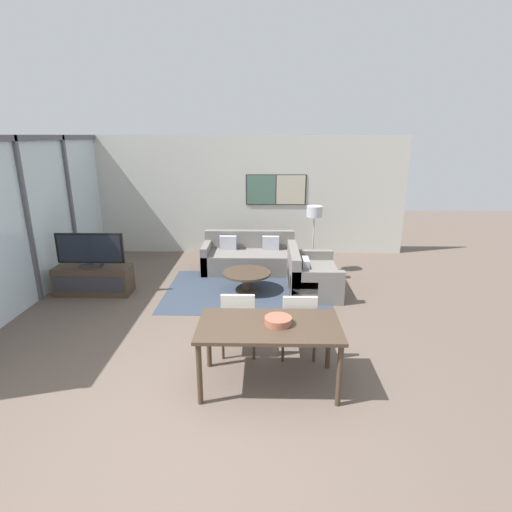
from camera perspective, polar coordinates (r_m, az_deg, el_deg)
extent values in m
plane|color=brown|center=(4.40, -6.92, -22.65)|extent=(24.00, 24.00, 0.00)
cube|color=silver|center=(9.67, -2.15, 8.60)|extent=(7.84, 0.06, 2.80)
cube|color=#2D2D33|center=(9.60, 2.88, 9.43)|extent=(1.43, 0.01, 0.72)
cube|color=#4C7060|center=(9.59, 0.77, 9.44)|extent=(0.68, 0.02, 0.68)
cube|color=beige|center=(9.61, 4.99, 9.40)|extent=(0.68, 0.02, 0.68)
cube|color=silver|center=(7.71, -29.99, 4.21)|extent=(0.02, 6.20, 2.80)
cube|color=#515156|center=(7.57, -31.32, 14.20)|extent=(0.07, 6.20, 0.10)
cube|color=#515156|center=(7.70, -29.80, 4.21)|extent=(0.07, 0.08, 2.80)
cube|color=#515156|center=(9.04, -24.91, 6.46)|extent=(0.07, 0.08, 2.80)
cube|color=#333D4C|center=(7.50, -1.31, -4.95)|extent=(3.00, 2.19, 0.01)
cube|color=#423326|center=(7.88, -22.15, -3.18)|extent=(1.36, 0.47, 0.52)
cube|color=#2D2D33|center=(7.67, -22.83, -3.78)|extent=(1.25, 0.01, 0.29)
cube|color=#2D2D33|center=(7.79, -22.38, -1.21)|extent=(0.36, 0.20, 0.05)
cube|color=#2D2D33|center=(7.77, -22.43, -0.75)|extent=(0.06, 0.03, 0.08)
cube|color=black|center=(7.71, -22.64, 1.05)|extent=(1.21, 0.04, 0.55)
cube|color=black|center=(7.68, -22.71, 1.00)|extent=(1.12, 0.01, 0.49)
cube|color=slate|center=(8.51, -0.99, -0.78)|extent=(1.95, 0.90, 0.42)
cube|color=slate|center=(8.81, -0.90, 1.13)|extent=(1.95, 0.16, 0.80)
cube|color=slate|center=(8.57, -7.05, -0.16)|extent=(0.14, 0.90, 0.60)
cube|color=slate|center=(8.50, 5.11, -0.24)|extent=(0.14, 0.90, 0.60)
cube|color=#B2B7C1|center=(8.62, -4.00, 1.91)|extent=(0.36, 0.12, 0.30)
cube|color=#B2B7C1|center=(8.59, 2.11, 1.88)|extent=(0.36, 0.12, 0.30)
cube|color=slate|center=(7.52, 8.17, -3.39)|extent=(0.90, 1.40, 0.42)
cube|color=slate|center=(7.42, 5.38, -2.01)|extent=(0.16, 1.40, 0.80)
cube|color=slate|center=(6.90, 8.81, -4.51)|extent=(0.90, 0.14, 0.60)
cube|color=slate|center=(8.08, 7.68, -1.24)|extent=(0.90, 0.14, 0.60)
cube|color=#B2B7C1|center=(7.09, 7.04, -1.53)|extent=(0.12, 0.36, 0.30)
cylinder|color=#423326|center=(7.50, -1.31, -4.87)|extent=(0.40, 0.40, 0.03)
cylinder|color=#423326|center=(7.44, -1.32, -3.79)|extent=(0.16, 0.16, 0.33)
cylinder|color=#423326|center=(7.38, -1.33, -2.44)|extent=(0.89, 0.89, 0.04)
cube|color=#423326|center=(4.53, 1.89, -9.97)|extent=(1.60, 0.85, 0.04)
cylinder|color=#423326|center=(4.46, -8.08, -16.34)|extent=(0.06, 0.06, 0.73)
cylinder|color=#423326|center=(4.48, 11.82, -16.38)|extent=(0.06, 0.06, 0.73)
cylinder|color=#423326|center=(5.08, -6.77, -11.83)|extent=(0.06, 0.06, 0.73)
cylinder|color=#423326|center=(5.10, 10.35, -11.90)|extent=(0.06, 0.06, 0.73)
cube|color=beige|center=(5.35, -2.42, -9.52)|extent=(0.46, 0.46, 0.06)
cube|color=beige|center=(5.06, -2.60, -7.95)|extent=(0.42, 0.05, 0.45)
cylinder|color=#423326|center=(5.30, -4.74, -12.60)|extent=(0.04, 0.04, 0.38)
cylinder|color=#423326|center=(5.27, -0.30, -12.68)|extent=(0.04, 0.04, 0.38)
cylinder|color=#423326|center=(5.65, -4.33, -10.60)|extent=(0.04, 0.04, 0.38)
cylinder|color=#423326|center=(5.62, -0.19, -10.67)|extent=(0.04, 0.04, 0.38)
cube|color=beige|center=(5.32, 5.99, -9.77)|extent=(0.46, 0.46, 0.06)
cube|color=beige|center=(5.03, 6.26, -8.20)|extent=(0.42, 0.05, 0.45)
cylinder|color=#423326|center=(5.24, 3.85, -12.94)|extent=(0.04, 0.04, 0.38)
cylinder|color=#423326|center=(5.27, 8.31, -12.88)|extent=(0.04, 0.04, 0.38)
cylinder|color=#423326|center=(5.59, 3.67, -10.90)|extent=(0.04, 0.04, 0.38)
cylinder|color=#423326|center=(5.62, 7.82, -10.86)|extent=(0.04, 0.04, 0.38)
cylinder|color=#995642|center=(4.51, 3.18, -9.21)|extent=(0.31, 0.31, 0.08)
torus|color=#995642|center=(4.50, 3.19, -8.83)|extent=(0.31, 0.31, 0.02)
cylinder|color=#2D2D33|center=(8.55, 8.00, -2.26)|extent=(0.28, 0.28, 0.02)
cylinder|color=#B7B7BC|center=(8.38, 8.16, 1.62)|extent=(0.03, 0.03, 1.18)
cylinder|color=#B2B7C1|center=(8.22, 8.36, 6.32)|extent=(0.32, 0.32, 0.22)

